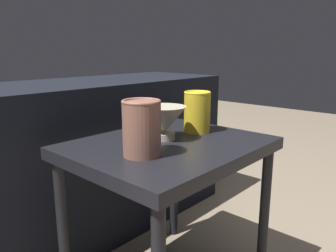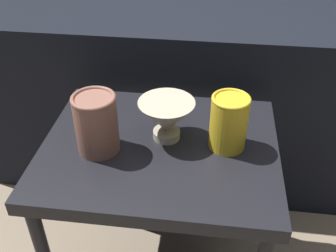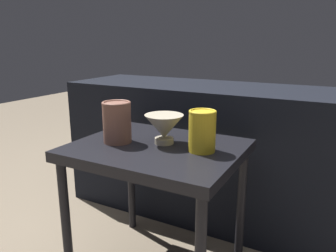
% 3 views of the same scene
% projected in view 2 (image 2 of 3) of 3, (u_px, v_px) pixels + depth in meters
% --- Properties ---
extents(table, '(0.63, 0.51, 0.55)m').
position_uv_depth(table, '(160.00, 163.00, 1.09)').
color(table, black).
rests_on(table, ground_plane).
extents(couch_backdrop, '(1.55, 0.50, 0.71)m').
position_uv_depth(couch_backdrop, '(180.00, 96.00, 1.63)').
color(couch_backdrop, black).
rests_on(couch_backdrop, ground_plane).
extents(bowl, '(0.15, 0.15, 0.11)m').
position_uv_depth(bowl, '(167.00, 118.00, 1.04)').
color(bowl, '#B2A88E').
rests_on(bowl, table).
extents(vase_textured_left, '(0.11, 0.11, 0.16)m').
position_uv_depth(vase_textured_left, '(96.00, 123.00, 0.99)').
color(vase_textured_left, brown).
rests_on(vase_textured_left, table).
extents(vase_colorful_right, '(0.10, 0.10, 0.15)m').
position_uv_depth(vase_colorful_right, '(229.00, 122.00, 1.01)').
color(vase_colorful_right, gold).
rests_on(vase_colorful_right, table).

